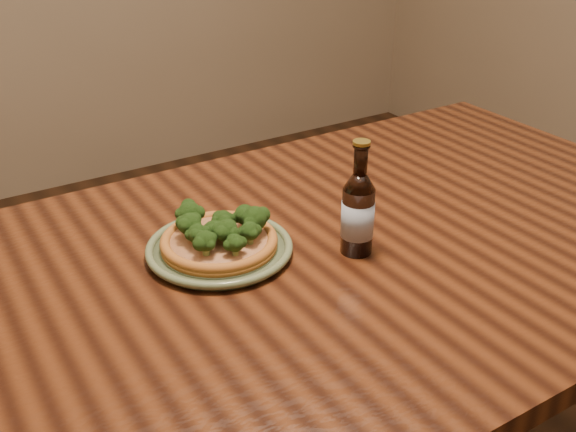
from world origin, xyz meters
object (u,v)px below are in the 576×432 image
table (314,296)px  pizza (219,237)px  plate (219,248)px  beer_bottle (358,212)px

table → pizza: (-0.14, 0.08, 0.12)m
plate → beer_bottle: beer_bottle is taller
plate → beer_bottle: (0.20, -0.12, 0.06)m
table → pizza: pizza is taller
table → beer_bottle: bearing=-32.2°
plate → pizza: bearing=-32.5°
pizza → beer_bottle: beer_bottle is taller
table → pizza: bearing=151.3°
table → plate: 0.19m
beer_bottle → table: bearing=134.9°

